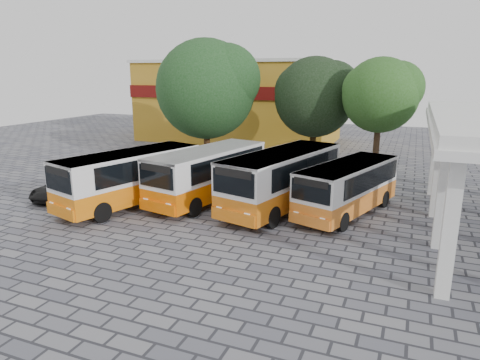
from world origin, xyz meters
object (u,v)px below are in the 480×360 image
at_px(bus_centre_right, 282,176).
at_px(parked_car, 63,187).
at_px(bus_far_right, 348,185).
at_px(bus_far_left, 130,175).
at_px(bus_centre_left, 208,171).

height_order(bus_centre_right, parked_car, bus_centre_right).
distance_m(bus_centre_right, bus_far_right, 3.38).
distance_m(bus_far_left, parked_car, 4.76).
relative_size(bus_far_left, bus_centre_right, 0.96).
relative_size(bus_far_left, parked_car, 2.03).
height_order(bus_centre_left, parked_car, bus_centre_left).
relative_size(bus_centre_left, bus_far_right, 1.09).
relative_size(bus_centre_right, parked_car, 2.11).
distance_m(bus_centre_left, bus_far_right, 7.63).
bearing_deg(bus_far_left, bus_far_right, 31.00).
bearing_deg(bus_centre_left, parked_car, -150.65).
xyz_separation_m(bus_centre_left, bus_far_right, (7.61, 0.53, -0.17)).
bearing_deg(bus_centre_right, bus_far_right, 21.37).
bearing_deg(bus_far_right, bus_far_left, -147.24).
xyz_separation_m(bus_centre_right, bus_far_right, (3.34, 0.42, -0.25)).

